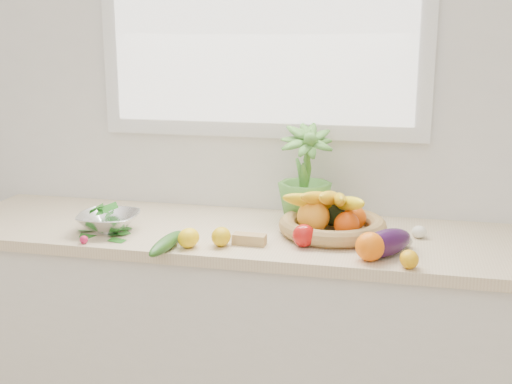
% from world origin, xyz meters
% --- Properties ---
extents(back_wall, '(4.50, 0.02, 2.70)m').
position_xyz_m(back_wall, '(0.00, 2.25, 1.35)').
color(back_wall, white).
rests_on(back_wall, ground).
extents(counter_cabinet, '(2.20, 0.58, 0.86)m').
position_xyz_m(counter_cabinet, '(0.00, 1.95, 0.43)').
color(counter_cabinet, silver).
rests_on(counter_cabinet, ground).
extents(countertop, '(2.24, 0.62, 0.04)m').
position_xyz_m(countertop, '(0.00, 1.95, 0.88)').
color(countertop, beige).
rests_on(countertop, counter_cabinet).
extents(orange_loose, '(0.12, 0.12, 0.09)m').
position_xyz_m(orange_loose, '(0.47, 1.72, 0.95)').
color(orange_loose, '#FF6A08').
rests_on(orange_loose, countertop).
extents(lemon_a, '(0.06, 0.08, 0.06)m').
position_xyz_m(lemon_a, '(-0.03, 1.75, 0.93)').
color(lemon_a, '#E2B00C').
rests_on(lemon_a, countertop).
extents(lemon_b, '(0.09, 0.10, 0.07)m').
position_xyz_m(lemon_b, '(-0.13, 1.71, 0.93)').
color(lemon_b, yellow).
rests_on(lemon_b, countertop).
extents(lemon_c, '(0.07, 0.08, 0.06)m').
position_xyz_m(lemon_c, '(0.59, 1.68, 0.93)').
color(lemon_c, '#EDA40C').
rests_on(lemon_c, countertop).
extents(apple, '(0.09, 0.09, 0.08)m').
position_xyz_m(apple, '(0.24, 1.81, 0.94)').
color(apple, '#AC100D').
rests_on(apple, countertop).
extents(ginger, '(0.11, 0.05, 0.04)m').
position_xyz_m(ginger, '(0.06, 1.79, 0.92)').
color(ginger, tan).
rests_on(ginger, countertop).
extents(garlic_a, '(0.07, 0.07, 0.04)m').
position_xyz_m(garlic_a, '(0.57, 1.88, 0.92)').
color(garlic_a, beige).
rests_on(garlic_a, countertop).
extents(garlic_b, '(0.05, 0.05, 0.04)m').
position_xyz_m(garlic_b, '(0.62, 1.99, 0.92)').
color(garlic_b, white).
rests_on(garlic_b, countertop).
extents(garlic_c, '(0.06, 0.06, 0.04)m').
position_xyz_m(garlic_c, '(0.28, 1.86, 0.92)').
color(garlic_c, silver).
rests_on(garlic_c, countertop).
extents(eggplant, '(0.21, 0.23, 0.09)m').
position_xyz_m(eggplant, '(0.51, 1.77, 0.94)').
color(eggplant, '#2C0E36').
rests_on(eggplant, countertop).
extents(cucumber, '(0.06, 0.26, 0.05)m').
position_xyz_m(cucumber, '(-0.20, 1.67, 0.92)').
color(cucumber, '#245218').
rests_on(cucumber, countertop).
extents(radish, '(0.03, 0.03, 0.03)m').
position_xyz_m(radish, '(-0.49, 1.67, 0.91)').
color(radish, '#C61849').
rests_on(radish, countertop).
extents(potted_herb, '(0.26, 0.26, 0.36)m').
position_xyz_m(potted_herb, '(0.20, 2.09, 1.09)').
color(potted_herb, '#498731').
rests_on(potted_herb, countertop).
extents(fruit_basket, '(0.44, 0.44, 0.19)m').
position_xyz_m(fruit_basket, '(0.32, 1.97, 0.95)').
color(fruit_basket, '#AC7F4C').
rests_on(fruit_basket, countertop).
extents(colander_with_spinach, '(0.23, 0.23, 0.12)m').
position_xyz_m(colander_with_spinach, '(-0.47, 1.82, 0.96)').
color(colander_with_spinach, silver).
rests_on(colander_with_spinach, countertop).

